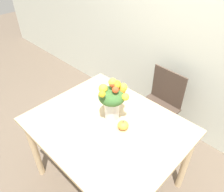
{
  "coord_description": "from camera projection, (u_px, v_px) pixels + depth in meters",
  "views": [
    {
      "loc": [
        0.9,
        -0.87,
        2.04
      ],
      "look_at": [
        -0.03,
        0.08,
        1.01
      ],
      "focal_mm": 35.0,
      "sensor_mm": 36.0,
      "label": 1
    }
  ],
  "objects": [
    {
      "name": "wall_back",
      "position": [
        194.0,
        19.0,
        2.07
      ],
      "size": [
        8.0,
        0.06,
        2.7
      ],
      "color": "silver",
      "rests_on": "ground_plane"
    },
    {
      "name": "flower_vase",
      "position": [
        113.0,
        99.0,
        1.7
      ],
      "size": [
        0.24,
        0.26,
        0.38
      ],
      "color": "silver",
      "rests_on": "dining_table"
    },
    {
      "name": "ground_plane",
      "position": [
        108.0,
        178.0,
        2.24
      ],
      "size": [
        12.0,
        12.0,
        0.0
      ],
      "primitive_type": "plane",
      "color": "brown"
    },
    {
      "name": "pumpkin",
      "position": [
        123.0,
        125.0,
        1.7
      ],
      "size": [
        0.09,
        0.09,
        0.08
      ],
      "color": "gold",
      "rests_on": "dining_table"
    },
    {
      "name": "dining_table",
      "position": [
        108.0,
        133.0,
        1.82
      ],
      "size": [
        1.22,
        0.99,
        0.78
      ],
      "color": "#D1B284",
      "rests_on": "ground_plane"
    },
    {
      "name": "dining_chair_near_window",
      "position": [
        158.0,
        106.0,
        2.44
      ],
      "size": [
        0.44,
        0.44,
        0.86
      ],
      "rotation": [
        0.0,
        0.0,
        -0.04
      ],
      "color": "#47382D",
      "rests_on": "ground_plane"
    }
  ]
}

